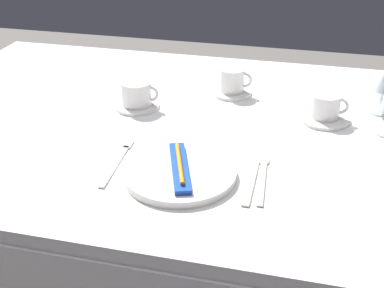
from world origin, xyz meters
TOP-DOWN VIEW (x-y plane):
  - dining_table at (0.00, 0.00)m, footprint 1.80×1.11m
  - dinner_plate at (0.01, -0.28)m, footprint 0.26×0.26m
  - toothbrush_package at (0.01, -0.28)m, footprint 0.10×0.21m
  - fork_outer at (-0.16, -0.25)m, footprint 0.03×0.22m
  - dinner_knife at (0.17, -0.26)m, footprint 0.02×0.21m
  - spoon_soup at (0.19, -0.23)m, footprint 0.03×0.21m
  - saucer_left at (0.04, 0.22)m, footprint 0.12×0.12m
  - coffee_cup_left at (0.04, 0.22)m, footprint 0.10×0.08m
  - saucer_right at (0.32, 0.10)m, footprint 0.14×0.14m
  - coffee_cup_right at (0.33, 0.10)m, footprint 0.10×0.08m
  - saucer_far at (-0.21, 0.06)m, footprint 0.13×0.13m
  - coffee_cup_far at (-0.21, 0.06)m, footprint 0.11×0.09m

SIDE VIEW (x-z plane):
  - dining_table at x=0.00m, z-range 0.29..1.03m
  - fork_outer at x=-0.16m, z-range 0.74..0.74m
  - dinner_knife at x=0.17m, z-range 0.74..0.74m
  - spoon_soup at x=0.19m, z-range 0.74..0.75m
  - saucer_left at x=0.04m, z-range 0.74..0.75m
  - saucer_right at x=0.32m, z-range 0.74..0.75m
  - saucer_far at x=-0.21m, z-range 0.74..0.75m
  - dinner_plate at x=0.01m, z-range 0.74..0.76m
  - toothbrush_package at x=0.01m, z-range 0.75..0.78m
  - coffee_cup_right at x=0.33m, z-range 0.75..0.82m
  - coffee_cup_far at x=-0.21m, z-range 0.75..0.82m
  - coffee_cup_left at x=0.04m, z-range 0.75..0.82m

